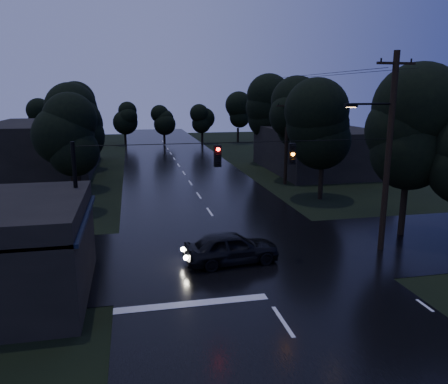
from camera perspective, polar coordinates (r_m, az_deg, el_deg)
name	(u,v)px	position (r m, az deg, el deg)	size (l,w,h in m)	color
main_road	(190,183)	(39.63, -4.40, 1.15)	(12.00, 120.00, 0.02)	black
cross_street	(237,253)	(22.57, 1.72, -8.00)	(60.00, 9.00, 0.02)	black
building_far_right	(318,149)	(46.90, 12.15, 5.45)	(10.00, 14.00, 4.40)	black
building_far_left	(45,146)	(49.62, -22.38, 5.52)	(10.00, 16.00, 5.00)	black
utility_pole_main	(387,150)	(23.27, 20.53, 5.20)	(3.50, 0.30, 10.00)	black
utility_pole_far	(286,141)	(39.05, 8.14, 6.65)	(2.00, 0.30, 7.50)	black
anchor_pole_left	(77,210)	(20.28, -18.59, -2.21)	(0.18, 0.18, 6.00)	black
span_signals	(255,154)	(20.44, 4.01, 4.98)	(15.00, 0.37, 1.12)	black
tree_corner_near	(410,131)	(26.28, 23.16, 7.39)	(4.48, 4.48, 9.44)	black
tree_left_a	(70,136)	(30.87, -19.44, 6.96)	(3.92, 3.92, 8.26)	black
tree_left_b	(75,122)	(38.83, -18.90, 8.63)	(4.20, 4.20, 8.85)	black
tree_left_c	(80,112)	(48.80, -18.29, 9.86)	(4.48, 4.48, 9.44)	black
tree_right_a	(324,126)	(33.63, 12.88, 8.44)	(4.20, 4.20, 8.85)	black
tree_right_b	(293,115)	(41.21, 9.00, 9.89)	(4.48, 4.48, 9.44)	black
tree_right_c	(267,107)	(50.84, 5.60, 10.95)	(4.76, 4.76, 10.03)	black
car	(232,248)	(21.10, 0.99, -7.26)	(1.83, 4.56, 1.55)	black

